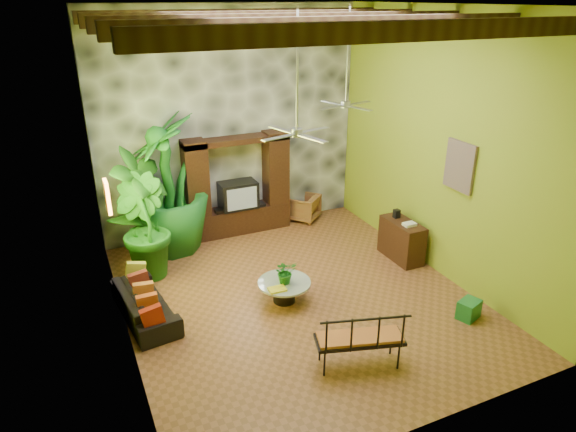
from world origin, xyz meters
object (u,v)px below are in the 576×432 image
ceiling_fan_front (297,119)px  tall_plant_a (143,208)px  coffee_table (284,289)px  tall_plant_b (143,227)px  iron_bench (363,337)px  sofa (145,304)px  wicker_armchair (303,207)px  green_bin (469,309)px  tall_plant_c (167,185)px  side_console (402,240)px  entertainment_center (238,193)px  ceiling_fan_back (346,94)px

ceiling_fan_front → tall_plant_a: ceiling_fan_front is taller
ceiling_fan_front → coffee_table: (-0.06, 0.35, -3.15)m
ceiling_fan_front → tall_plant_b: (-2.14, 2.37, -2.38)m
tall_plant_b → iron_bench: 4.82m
sofa → wicker_armchair: wicker_armchair is taller
sofa → tall_plant_b: size_ratio=0.90×
tall_plant_b → green_bin: (4.74, -3.83, -0.85)m
tall_plant_c → coffee_table: bearing=-65.2°
coffee_table → ceiling_fan_front: bearing=-79.4°
tall_plant_b → side_console: (4.99, -1.53, -0.60)m
iron_bench → green_bin: size_ratio=3.62×
ceiling_fan_front → sofa: ceiling_fan_front is taller
wicker_armchair → tall_plant_b: 4.25m
tall_plant_a → tall_plant_b: tall_plant_a is taller
entertainment_center → tall_plant_a: tall_plant_a is taller
coffee_table → iron_bench: 2.18m
sofa → side_console: bearing=-97.0°
entertainment_center → ceiling_fan_back: bearing=-50.4°
coffee_table → iron_bench: size_ratio=0.69×
side_console → coffee_table: bearing=-170.6°
ceiling_fan_front → green_bin: size_ratio=4.87×
tall_plant_a → coffee_table: 3.34m
ceiling_fan_front → ceiling_fan_back: 2.41m
coffee_table → green_bin: (2.67, -1.80, -0.09)m
wicker_armchair → coffee_table: 3.74m
ceiling_fan_back → iron_bench: ceiling_fan_back is taller
sofa → iron_bench: 3.79m
wicker_armchair → ceiling_fan_back: bearing=47.0°
sofa → green_bin: bearing=-121.4°
tall_plant_a → ceiling_fan_back: bearing=-18.4°
sofa → wicker_armchair: 5.08m
coffee_table → wicker_armchair: bearing=58.6°
sofa → iron_bench: iron_bench is taller
ceiling_fan_front → ceiling_fan_back: size_ratio=1.00×
tall_plant_a → coffee_table: tall_plant_a is taller
ceiling_fan_front → iron_bench: (0.23, -1.79, -2.85)m
side_console → green_bin: side_console is taller
entertainment_center → tall_plant_c: size_ratio=0.81×
ceiling_fan_front → side_console: ceiling_fan_front is taller
tall_plant_c → tall_plant_a: bearing=-144.2°
green_bin → coffee_table: bearing=146.0°
tall_plant_b → coffee_table: 3.00m
coffee_table → iron_bench: iron_bench is taller
tall_plant_a → wicker_armchair: bearing=9.6°
tall_plant_a → coffee_table: bearing=-52.2°
entertainment_center → coffee_table: (-0.26, -3.19, -0.71)m
wicker_armchair → tall_plant_a: size_ratio=0.29×
tall_plant_c → side_console: bearing=-29.9°
ceiling_fan_back → tall_plant_b: ceiling_fan_back is taller
wicker_armchair → tall_plant_c: 3.52m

